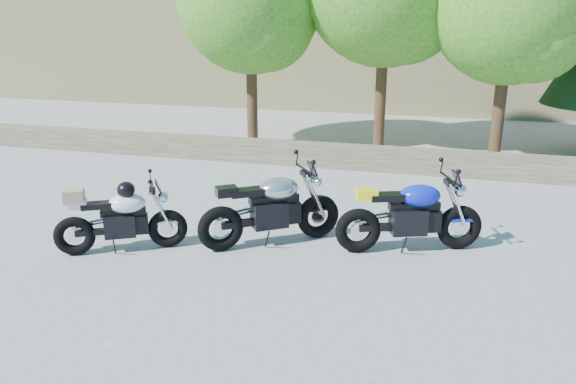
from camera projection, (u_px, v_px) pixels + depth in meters
name	position (u px, v px, depth m)	size (l,w,h in m)	color
ground	(255.00, 263.00, 7.80)	(90.00, 90.00, 0.00)	gray
stone_wall	(332.00, 156.00, 12.79)	(22.00, 0.55, 0.50)	#494231
tree_decid_left	(253.00, 2.00, 13.90)	(3.67, 3.67, 5.62)	#382314
tree_decid_right	(516.00, 6.00, 12.20)	(3.54, 3.54, 5.41)	#382314
silver_bike	(272.00, 209.00, 8.32)	(1.90, 1.44, 1.11)	black
white_bike	(120.00, 218.00, 8.06)	(1.72, 1.04, 1.04)	black
blue_bike	(411.00, 216.00, 8.07)	(2.09, 0.98, 1.09)	black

